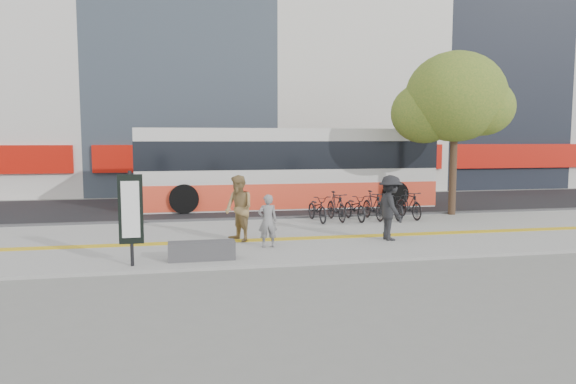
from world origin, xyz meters
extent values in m
plane|color=slate|center=(0.00, 0.00, 0.00)|extent=(120.00, 120.00, 0.00)
cube|color=gray|center=(0.00, 1.50, 0.04)|extent=(40.00, 7.00, 0.08)
cube|color=gold|center=(0.00, 1.00, 0.09)|extent=(40.00, 0.45, 0.01)
cube|color=black|center=(0.00, 9.00, 0.03)|extent=(40.00, 8.00, 0.06)
cube|color=#363538|center=(0.00, 5.00, 0.07)|extent=(40.00, 0.25, 0.14)
cube|color=red|center=(2.00, 14.05, 2.00)|extent=(19.00, 0.50, 1.40)
cube|color=red|center=(20.00, 14.05, 2.00)|extent=(15.20, 0.50, 1.40)
cube|color=#363538|center=(-2.60, -1.20, 0.30)|extent=(1.60, 0.45, 0.45)
cylinder|color=black|center=(-4.20, -1.50, 1.18)|extent=(0.08, 0.08, 2.20)
cube|color=black|center=(-4.20, -1.50, 1.40)|extent=(0.55, 0.08, 1.60)
cube|color=white|center=(-4.20, -1.55, 1.40)|extent=(0.40, 0.02, 1.30)
cylinder|color=#352718|center=(7.20, 4.70, 1.68)|extent=(0.28, 0.28, 3.20)
ellipsoid|color=#3A6321|center=(7.20, 4.70, 4.60)|extent=(3.80, 3.80, 3.42)
ellipsoid|color=#3A6321|center=(6.20, 5.20, 4.00)|extent=(2.60, 2.60, 2.34)
ellipsoid|color=#3A6321|center=(8.10, 4.30, 4.20)|extent=(2.40, 2.40, 2.16)
ellipsoid|color=#3A6321|center=(7.50, 5.50, 5.40)|extent=(2.20, 2.20, 1.98)
cube|color=silver|center=(1.43, 8.50, 1.75)|extent=(12.67, 2.64, 3.38)
cube|color=#F14327|center=(1.43, 8.50, 0.64)|extent=(12.69, 2.66, 1.06)
cube|color=black|center=(1.43, 8.50, 2.33)|extent=(12.69, 2.66, 1.16)
cylinder|color=black|center=(-3.00, 7.18, 0.64)|extent=(1.16, 0.37, 1.16)
cylinder|color=black|center=(-3.00, 9.82, 0.64)|extent=(1.16, 0.37, 1.16)
cylinder|color=black|center=(5.86, 7.18, 0.64)|extent=(1.16, 0.37, 1.16)
cylinder|color=black|center=(5.86, 9.82, 0.64)|extent=(1.16, 0.37, 1.16)
imported|color=black|center=(1.63, 4.00, 0.55)|extent=(0.79, 1.85, 0.94)
imported|color=black|center=(2.33, 4.00, 0.60)|extent=(0.65, 1.78, 1.05)
imported|color=black|center=(3.02, 4.00, 0.55)|extent=(0.79, 1.85, 0.94)
imported|color=black|center=(3.72, 4.00, 0.60)|extent=(0.65, 1.78, 1.05)
imported|color=black|center=(4.42, 4.00, 0.55)|extent=(0.79, 1.85, 0.94)
imported|color=black|center=(5.11, 4.00, 0.60)|extent=(0.65, 1.78, 1.05)
imported|color=black|center=(-0.80, -0.04, 0.80)|extent=(0.53, 0.35, 1.44)
imported|color=#987B4C|center=(-1.47, 0.97, 1.03)|extent=(1.06, 1.15, 1.90)
imported|color=black|center=(2.85, 0.30, 1.02)|extent=(0.76, 1.25, 1.88)
camera|label=1|loc=(-2.99, -13.84, 3.00)|focal=32.68mm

